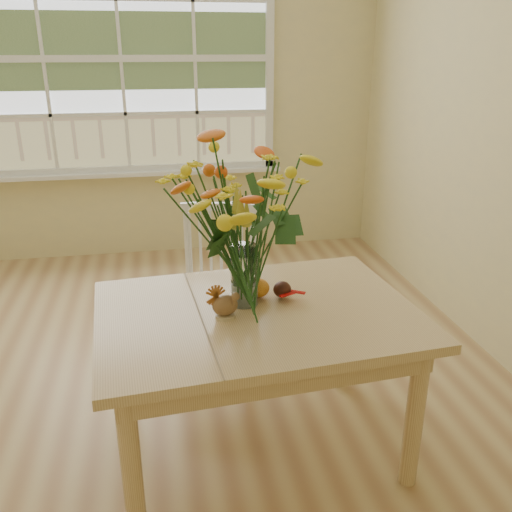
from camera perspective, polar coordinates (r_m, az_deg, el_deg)
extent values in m
cube|color=#AB8053|center=(2.73, -13.24, -16.30)|extent=(4.00, 4.50, 0.01)
cube|color=beige|center=(4.44, -13.80, 16.96)|extent=(4.00, 0.02, 2.70)
cube|color=silver|center=(4.42, -14.04, 19.53)|extent=(2.20, 0.00, 1.60)
cube|color=white|center=(4.46, -13.09, 8.45)|extent=(2.42, 0.12, 0.03)
cube|color=tan|center=(2.15, 0.10, -6.17)|extent=(1.30, 0.98, 0.04)
cube|color=tan|center=(2.18, 0.10, -7.80)|extent=(1.17, 0.85, 0.10)
cylinder|color=tan|center=(1.99, -12.97, -20.97)|extent=(0.07, 0.07, 0.62)
cylinder|color=tan|center=(2.56, -13.75, -10.49)|extent=(0.07, 0.07, 0.62)
cylinder|color=tan|center=(2.24, 16.35, -15.92)|extent=(0.07, 0.07, 0.62)
cylinder|color=tan|center=(2.76, 8.93, -7.67)|extent=(0.07, 0.07, 0.62)
cube|color=white|center=(2.82, -4.01, -4.59)|extent=(0.48, 0.47, 0.05)
cube|color=white|center=(2.87, -3.71, 0.84)|extent=(0.40, 0.14, 0.45)
cylinder|color=white|center=(2.82, -7.46, -9.69)|extent=(0.03, 0.03, 0.39)
cylinder|color=white|center=(3.07, -6.42, -6.92)|extent=(0.03, 0.03, 0.39)
cylinder|color=white|center=(2.78, -1.10, -9.99)|extent=(0.03, 0.03, 0.39)
cylinder|color=white|center=(3.03, -0.61, -7.15)|extent=(0.03, 0.03, 0.39)
cylinder|color=white|center=(2.14, -1.24, -2.02)|extent=(0.11, 0.11, 0.25)
ellipsoid|color=#C16016|center=(2.23, 0.19, -3.47)|extent=(0.10, 0.10, 0.08)
cylinder|color=#CCB78C|center=(2.09, -3.25, -6.29)|extent=(0.08, 0.08, 0.01)
ellipsoid|color=brown|center=(2.07, -3.27, -5.21)|extent=(0.11, 0.09, 0.08)
ellipsoid|color=#38160F|center=(2.23, 2.78, -3.61)|extent=(0.07, 0.07, 0.07)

